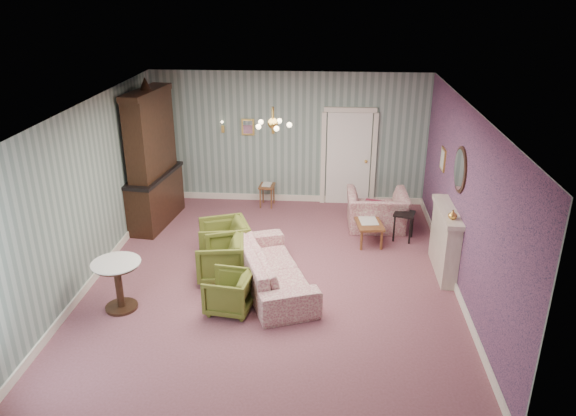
# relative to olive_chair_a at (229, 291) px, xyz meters

# --- Properties ---
(floor) EXTENTS (7.00, 7.00, 0.00)m
(floor) POSITION_rel_olive_chair_a_xyz_m (0.58, 1.07, -0.34)
(floor) COLOR #814B57
(floor) RESTS_ON ground
(ceiling) EXTENTS (7.00, 7.00, 0.00)m
(ceiling) POSITION_rel_olive_chair_a_xyz_m (0.58, 1.07, 2.56)
(ceiling) COLOR white
(ceiling) RESTS_ON ground
(wall_back) EXTENTS (6.00, 0.00, 6.00)m
(wall_back) POSITION_rel_olive_chair_a_xyz_m (0.58, 4.57, 1.11)
(wall_back) COLOR slate
(wall_back) RESTS_ON ground
(wall_front) EXTENTS (6.00, 0.00, 6.00)m
(wall_front) POSITION_rel_olive_chair_a_xyz_m (0.58, -2.43, 1.11)
(wall_front) COLOR slate
(wall_front) RESTS_ON ground
(wall_left) EXTENTS (0.00, 7.00, 7.00)m
(wall_left) POSITION_rel_olive_chair_a_xyz_m (-2.42, 1.07, 1.11)
(wall_left) COLOR slate
(wall_left) RESTS_ON ground
(wall_right) EXTENTS (0.00, 7.00, 7.00)m
(wall_right) POSITION_rel_olive_chair_a_xyz_m (3.58, 1.07, 1.11)
(wall_right) COLOR slate
(wall_right) RESTS_ON ground
(wall_right_floral) EXTENTS (0.00, 7.00, 7.00)m
(wall_right_floral) POSITION_rel_olive_chair_a_xyz_m (3.57, 1.07, 1.11)
(wall_right_floral) COLOR #A4527C
(wall_right_floral) RESTS_ON ground
(door) EXTENTS (1.12, 0.12, 2.16)m
(door) POSITION_rel_olive_chair_a_xyz_m (1.88, 4.53, 0.74)
(door) COLOR white
(door) RESTS_ON floor
(olive_chair_a) EXTENTS (0.70, 0.73, 0.67)m
(olive_chair_a) POSITION_rel_olive_chair_a_xyz_m (0.00, 0.00, 0.00)
(olive_chair_a) COLOR #585E20
(olive_chair_a) RESTS_ON floor
(olive_chair_b) EXTENTS (0.83, 0.87, 0.79)m
(olive_chair_b) POSITION_rel_olive_chair_a_xyz_m (-0.31, 0.98, 0.06)
(olive_chair_b) COLOR #585E20
(olive_chair_b) RESTS_ON floor
(olive_chair_c) EXTENTS (0.97, 1.00, 0.81)m
(olive_chair_c) POSITION_rel_olive_chair_a_xyz_m (-0.36, 1.63, 0.07)
(olive_chair_c) COLOR #585E20
(olive_chair_c) RESTS_ON floor
(sofa_chintz) EXTENTS (1.45, 2.42, 0.91)m
(sofa_chintz) POSITION_rel_olive_chair_a_xyz_m (0.58, 0.76, 0.12)
(sofa_chintz) COLOR #913A52
(sofa_chintz) RESTS_ON floor
(wingback_chair) EXTENTS (1.19, 0.79, 1.03)m
(wingback_chair) POSITION_rel_olive_chair_a_xyz_m (2.44, 3.18, 0.18)
(wingback_chair) COLOR #913A52
(wingback_chair) RESTS_ON floor
(dresser) EXTENTS (0.81, 1.81, 2.91)m
(dresser) POSITION_rel_olive_chair_a_xyz_m (-2.07, 3.17, 1.12)
(dresser) COLOR black
(dresser) RESTS_ON floor
(fireplace) EXTENTS (0.30, 1.40, 1.16)m
(fireplace) POSITION_rel_olive_chair_a_xyz_m (3.44, 1.47, 0.24)
(fireplace) COLOR beige
(fireplace) RESTS_ON floor
(mantel_vase) EXTENTS (0.15, 0.15, 0.15)m
(mantel_vase) POSITION_rel_olive_chair_a_xyz_m (3.42, 1.07, 0.90)
(mantel_vase) COLOR gold
(mantel_vase) RESTS_ON fireplace
(oval_mirror) EXTENTS (0.04, 0.76, 0.84)m
(oval_mirror) POSITION_rel_olive_chair_a_xyz_m (3.54, 1.47, 1.51)
(oval_mirror) COLOR white
(oval_mirror) RESTS_ON wall_right
(framed_print) EXTENTS (0.04, 0.34, 0.42)m
(framed_print) POSITION_rel_olive_chair_a_xyz_m (3.55, 2.82, 1.26)
(framed_print) COLOR gold
(framed_print) RESTS_ON wall_right
(coffee_table) EXTENTS (0.58, 0.90, 0.43)m
(coffee_table) POSITION_rel_olive_chair_a_xyz_m (2.24, 2.56, -0.12)
(coffee_table) COLOR brown
(coffee_table) RESTS_ON floor
(side_table_black) EXTENTS (0.46, 0.46, 0.56)m
(side_table_black) POSITION_rel_olive_chair_a_xyz_m (2.92, 2.69, -0.06)
(side_table_black) COLOR black
(side_table_black) RESTS_ON floor
(pedestal_table) EXTENTS (0.81, 0.81, 0.80)m
(pedestal_table) POSITION_rel_olive_chair_a_xyz_m (-1.66, -0.07, 0.06)
(pedestal_table) COLOR black
(pedestal_table) RESTS_ON floor
(nesting_table) EXTENTS (0.35, 0.43, 0.53)m
(nesting_table) POSITION_rel_olive_chair_a_xyz_m (0.12, 4.22, -0.07)
(nesting_table) COLOR brown
(nesting_table) RESTS_ON floor
(gilt_mirror_back) EXTENTS (0.28, 0.06, 0.36)m
(gilt_mirror_back) POSITION_rel_olive_chair_a_xyz_m (-0.32, 4.53, 1.36)
(gilt_mirror_back) COLOR gold
(gilt_mirror_back) RESTS_ON wall_back
(sconce_left) EXTENTS (0.16, 0.12, 0.30)m
(sconce_left) POSITION_rel_olive_chair_a_xyz_m (-0.87, 4.51, 1.36)
(sconce_left) COLOR gold
(sconce_left) RESTS_ON wall_back
(sconce_right) EXTENTS (0.16, 0.12, 0.30)m
(sconce_right) POSITION_rel_olive_chair_a_xyz_m (0.23, 4.51, 1.36)
(sconce_right) COLOR gold
(sconce_right) RESTS_ON wall_back
(chandelier) EXTENTS (0.56, 0.56, 0.36)m
(chandelier) POSITION_rel_olive_chair_a_xyz_m (0.58, 1.07, 2.29)
(chandelier) COLOR gold
(chandelier) RESTS_ON ceiling
(burgundy_cushion) EXTENTS (0.41, 0.28, 0.39)m
(burgundy_cushion) POSITION_rel_olive_chair_a_xyz_m (2.39, 3.03, 0.14)
(burgundy_cushion) COLOR maroon
(burgundy_cushion) RESTS_ON wingback_chair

